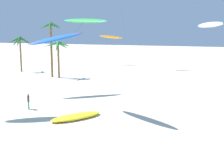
% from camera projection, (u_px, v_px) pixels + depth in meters
% --- Properties ---
extents(palm_tree_0, '(4.82, 4.94, 7.17)m').
position_uv_depth(palm_tree_0, '(20.00, 43.00, 55.47)').
color(palm_tree_0, brown).
rests_on(palm_tree_0, ground).
extents(palm_tree_1, '(3.89, 3.86, 9.79)m').
position_uv_depth(palm_tree_1, '(51.00, 33.00, 48.53)').
color(palm_tree_1, brown).
rests_on(palm_tree_1, ground).
extents(palm_tree_2, '(5.04, 4.74, 6.50)m').
position_uv_depth(palm_tree_2, '(59.00, 48.00, 47.91)').
color(palm_tree_2, brown).
rests_on(palm_tree_2, ground).
extents(flying_kite_0, '(4.99, 9.33, 10.36)m').
position_uv_depth(flying_kite_0, '(211.00, 25.00, 55.44)').
color(flying_kite_0, white).
rests_on(flying_kite_0, ground).
extents(flying_kite_3, '(6.05, 8.79, 8.32)m').
position_uv_depth(flying_kite_3, '(56.00, 39.00, 35.46)').
color(flying_kite_3, blue).
rests_on(flying_kite_3, ground).
extents(flying_kite_6, '(5.70, 9.87, 7.48)m').
position_uv_depth(flying_kite_6, '(111.00, 37.00, 67.52)').
color(flying_kite_6, orange).
rests_on(flying_kite_6, ground).
extents(flying_kite_10, '(6.86, 11.78, 9.66)m').
position_uv_depth(flying_kite_10, '(84.00, 21.00, 26.60)').
color(flying_kite_10, green).
rests_on(flying_kite_10, ground).
extents(grounded_kite_0, '(4.35, 5.15, 0.40)m').
position_uv_depth(grounded_kite_0, '(76.00, 117.00, 26.06)').
color(grounded_kite_0, yellow).
rests_on(grounded_kite_0, ground).
extents(person_near_right, '(0.33, 0.44, 1.66)m').
position_uv_depth(person_near_right, '(28.00, 101.00, 29.10)').
color(person_near_right, '#338E56').
rests_on(person_near_right, ground).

